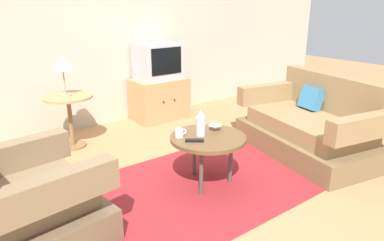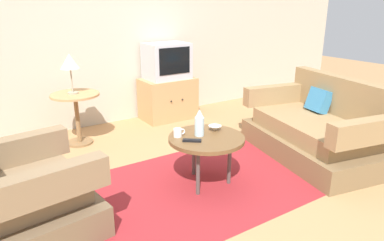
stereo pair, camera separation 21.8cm
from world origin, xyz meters
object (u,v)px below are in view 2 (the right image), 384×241
object	(u,v)px
couch	(317,130)
mug	(178,133)
armchair	(14,200)
bowl	(215,128)
vase	(199,123)
television	(167,61)
side_table	(76,108)
tv_remote_dark	(192,140)
table_lamp	(70,63)
tv_stand	(168,99)
coffee_table	(207,141)

from	to	relation	value
couch	mug	bearing A→B (deg)	91.80
armchair	couch	size ratio (longest dim) A/B	0.61
bowl	couch	bearing A→B (deg)	-10.06
vase	mug	size ratio (longest dim) A/B	2.14
television	vase	size ratio (longest dim) A/B	2.39
side_table	vase	size ratio (longest dim) A/B	2.49
tv_remote_dark	table_lamp	bearing A→B (deg)	145.82
tv_stand	mug	bearing A→B (deg)	-116.82
mug	tv_remote_dark	xyz separation A→B (m)	(0.04, -0.17, -0.03)
tv_stand	tv_remote_dark	distance (m)	2.13
tv_stand	tv_remote_dark	bearing A→B (deg)	-113.83
couch	television	xyz separation A→B (m)	(-0.71, 2.06, 0.55)
couch	television	size ratio (longest dim) A/B	2.89
side_table	mug	distance (m)	1.58
armchair	coffee_table	distance (m)	1.60
tv_remote_dark	mug	bearing A→B (deg)	140.53
couch	television	world-z (taller)	television
television	armchair	bearing A→B (deg)	-140.91
television	coffee_table	bearing A→B (deg)	-109.50
side_table	vase	xyz separation A→B (m)	(0.66, -1.58, 0.14)
bowl	tv_remote_dark	size ratio (longest dim) A/B	0.80
tv_stand	armchair	bearing A→B (deg)	-141.09
couch	tv_stand	xyz separation A→B (m)	(-0.71, 2.05, 0.01)
coffee_table	television	bearing A→B (deg)	70.50
tv_stand	table_lamp	xyz separation A→B (m)	(-1.40, -0.26, 0.68)
armchair	coffee_table	xyz separation A→B (m)	(1.59, -0.08, 0.12)
coffee_table	mug	bearing A→B (deg)	145.33
table_lamp	bowl	size ratio (longest dim) A/B	3.67
armchair	television	world-z (taller)	television
couch	television	distance (m)	2.25
coffee_table	bowl	bearing A→B (deg)	29.14
couch	table_lamp	size ratio (longest dim) A/B	3.74
couch	table_lamp	distance (m)	2.85
couch	side_table	bearing A→B (deg)	61.30
bowl	tv_remote_dark	xyz separation A→B (m)	(-0.33, -0.11, -0.01)
side_table	tv_remote_dark	world-z (taller)	side_table
armchair	coffee_table	world-z (taller)	armchair
armchair	vase	xyz separation A→B (m)	(1.55, -0.02, 0.28)
tv_stand	table_lamp	distance (m)	1.58
vase	tv_remote_dark	xyz separation A→B (m)	(-0.14, -0.09, -0.11)
tv_stand	bowl	bearing A→B (deg)	-105.98
side_table	bowl	size ratio (longest dim) A/B	4.94
bowl	mug	bearing A→B (deg)	171.13
television	tv_remote_dark	distance (m)	2.16
tv_stand	mug	world-z (taller)	tv_stand
coffee_table	bowl	world-z (taller)	bowl
coffee_table	armchair	bearing A→B (deg)	177.15
mug	tv_remote_dark	distance (m)	0.18
armchair	couch	distance (m)	2.99
armchair	television	distance (m)	2.98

